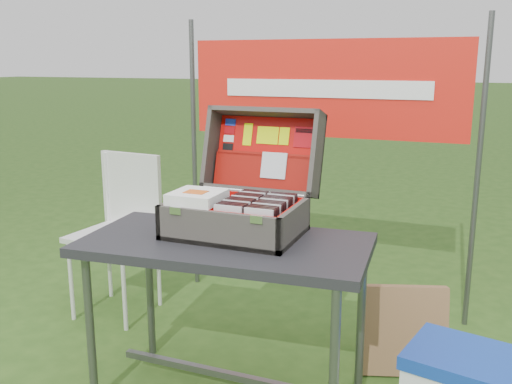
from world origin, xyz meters
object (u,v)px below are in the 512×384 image
at_px(suitcase, 241,175).
at_px(chair, 114,237).
at_px(table, 227,322).
at_px(cardboard_box, 404,330).

height_order(suitcase, chair, suitcase).
bearing_deg(table, cardboard_box, 33.41).
relative_size(table, chair, 1.27).
bearing_deg(suitcase, cardboard_box, 29.54).
bearing_deg(cardboard_box, suitcase, -168.61).
bearing_deg(cardboard_box, table, -160.26).
xyz_separation_m(chair, cardboard_box, (1.66, -0.05, -0.25)).
distance_m(chair, cardboard_box, 1.67).
xyz_separation_m(table, suitcase, (0.01, 0.15, 0.62)).
height_order(suitcase, cardboard_box, suitcase).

